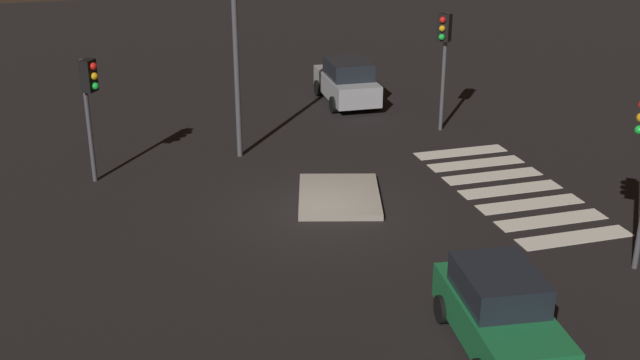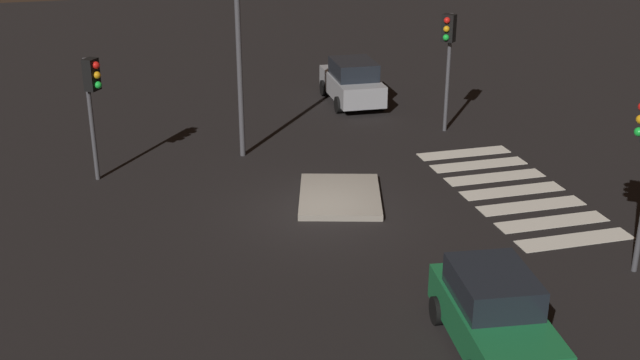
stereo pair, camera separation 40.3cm
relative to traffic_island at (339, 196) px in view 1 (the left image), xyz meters
name	(u,v)px [view 1 (the left image)]	position (x,y,z in m)	size (l,w,h in m)	color
ground_plane	(320,213)	(-0.79, 0.82, -0.09)	(80.00, 80.00, 0.00)	black
traffic_island	(339,196)	(0.00, 0.00, 0.00)	(3.67, 3.13, 0.18)	gray
car_green	(500,312)	(-8.25, -0.77, 0.74)	(4.02, 2.18, 1.69)	#196B38
car_silver	(347,82)	(9.43, -3.31, 0.80)	(4.23, 2.09, 1.81)	#9EA0A5
traffic_light_east	(444,43)	(5.01, -5.44, 3.17)	(0.54, 0.53, 4.30)	#47474C
traffic_light_north	(89,90)	(3.41, 6.74, 2.83)	(0.54, 0.53, 3.85)	#47474C
crosswalk_near	(510,189)	(-0.79, -5.19, -0.08)	(7.60, 3.20, 0.02)	silver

